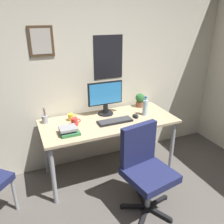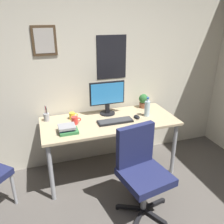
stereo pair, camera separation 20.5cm
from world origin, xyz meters
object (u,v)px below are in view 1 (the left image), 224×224
(keyboard, at_px, (115,121))
(pen_cup, at_px, (45,119))
(potted_plant, at_px, (140,100))
(book_stack_left, at_px, (69,131))
(water_bottle, at_px, (145,107))
(computer_mouse, at_px, (136,116))
(office_chair, at_px, (145,166))
(coffee_mug_near, at_px, (71,117))
(monitor, at_px, (105,97))
(coffee_mug_far, at_px, (75,122))

(keyboard, relative_size, pen_cup, 2.15)
(keyboard, height_order, potted_plant, potted_plant)
(keyboard, distance_m, book_stack_left, 0.60)
(water_bottle, relative_size, book_stack_left, 1.19)
(computer_mouse, xyz_separation_m, book_stack_left, (-0.89, -0.11, 0.02))
(office_chair, xyz_separation_m, coffee_mug_near, (-0.54, 0.90, 0.28))
(monitor, height_order, book_stack_left, monitor)
(water_bottle, height_order, coffee_mug_near, water_bottle)
(coffee_mug_far, bearing_deg, office_chair, -54.42)
(water_bottle, bearing_deg, computer_mouse, -170.04)
(monitor, bearing_deg, pen_cup, 178.14)
(office_chair, relative_size, water_bottle, 3.76)
(book_stack_left, bearing_deg, coffee_mug_far, 58.75)
(computer_mouse, relative_size, water_bottle, 0.44)
(computer_mouse, bearing_deg, monitor, 140.73)
(office_chair, relative_size, monitor, 2.07)
(potted_plant, relative_size, pen_cup, 0.98)
(water_bottle, height_order, coffee_mug_far, water_bottle)
(coffee_mug_near, bearing_deg, coffee_mug_far, -88.09)
(computer_mouse, xyz_separation_m, pen_cup, (-1.09, 0.28, 0.04))
(computer_mouse, bearing_deg, water_bottle, 9.96)
(computer_mouse, xyz_separation_m, coffee_mug_far, (-0.77, 0.08, 0.03))
(monitor, height_order, potted_plant, monitor)
(potted_plant, bearing_deg, office_chair, -115.84)
(monitor, height_order, water_bottle, monitor)
(monitor, bearing_deg, book_stack_left, -147.59)
(office_chair, distance_m, book_stack_left, 0.90)
(keyboard, height_order, coffee_mug_far, coffee_mug_far)
(book_stack_left, bearing_deg, pen_cup, 116.89)
(water_bottle, bearing_deg, office_chair, -119.40)
(coffee_mug_near, bearing_deg, monitor, 2.87)
(water_bottle, relative_size, potted_plant, 1.29)
(potted_plant, bearing_deg, pen_cup, -178.69)
(coffee_mug_near, height_order, book_stack_left, coffee_mug_near)
(office_chair, bearing_deg, pen_cup, 131.79)
(office_chair, distance_m, coffee_mug_near, 1.09)
(computer_mouse, distance_m, coffee_mug_near, 0.81)
(water_bottle, bearing_deg, potted_plant, 73.81)
(water_bottle, distance_m, coffee_mug_near, 0.96)
(monitor, relative_size, water_bottle, 1.82)
(coffee_mug_far, relative_size, pen_cup, 0.59)
(coffee_mug_near, bearing_deg, book_stack_left, -107.78)
(water_bottle, bearing_deg, book_stack_left, -172.45)
(monitor, bearing_deg, coffee_mug_far, -159.07)
(monitor, xyz_separation_m, coffee_mug_near, (-0.47, -0.02, -0.20))
(keyboard, height_order, water_bottle, water_bottle)
(book_stack_left, bearing_deg, coffee_mug_near, 72.22)
(computer_mouse, relative_size, coffee_mug_far, 0.94)
(office_chair, height_order, pen_cup, pen_cup)
(computer_mouse, height_order, book_stack_left, book_stack_left)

